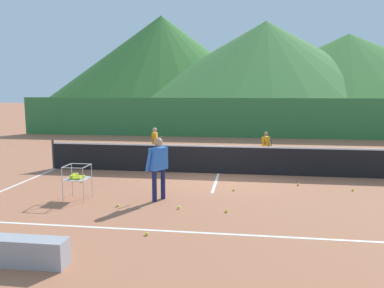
% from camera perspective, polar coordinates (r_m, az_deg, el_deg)
% --- Properties ---
extents(ground_plane, '(120.00, 120.00, 0.00)m').
position_cam_1_polar(ground_plane, '(13.17, 3.97, -4.40)').
color(ground_plane, '#A86647').
extents(line_baseline_near, '(11.87, 0.08, 0.01)m').
position_cam_1_polar(line_baseline_near, '(7.92, 1.07, -13.05)').
color(line_baseline_near, white).
rests_on(line_baseline_near, ground).
extents(line_baseline_far, '(11.87, 0.08, 0.01)m').
position_cam_1_polar(line_baseline_far, '(18.09, 5.10, -0.94)').
color(line_baseline_far, white).
rests_on(line_baseline_far, ground).
extents(line_sideline_west, '(0.08, 10.51, 0.01)m').
position_cam_1_polar(line_sideline_west, '(14.80, -19.64, -3.45)').
color(line_sideline_west, white).
rests_on(line_sideline_west, ground).
extents(line_service_center, '(0.08, 5.08, 0.01)m').
position_cam_1_polar(line_service_center, '(13.17, 3.97, -4.39)').
color(line_service_center, white).
rests_on(line_service_center, ground).
extents(tennis_net, '(12.06, 0.08, 1.05)m').
position_cam_1_polar(tennis_net, '(13.07, 3.99, -2.27)').
color(tennis_net, '#333338').
rests_on(tennis_net, ground).
extents(instructor, '(0.55, 0.82, 1.64)m').
position_cam_1_polar(instructor, '(9.90, -5.03, -2.81)').
color(instructor, '#191E4C').
rests_on(instructor, ground).
extents(student_0, '(0.44, 0.62, 1.33)m').
position_cam_1_polar(student_0, '(15.49, -5.52, 0.49)').
color(student_0, silver).
rests_on(student_0, ground).
extents(student_1, '(0.40, 0.67, 1.19)m').
position_cam_1_polar(student_1, '(15.40, 10.93, 0.03)').
color(student_1, navy).
rests_on(student_1, ground).
extents(ball_cart, '(0.58, 0.58, 0.90)m').
position_cam_1_polar(ball_cart, '(10.49, -16.80, -4.72)').
color(ball_cart, '#B7B7BC').
rests_on(ball_cart, ground).
extents(tennis_ball_0, '(0.07, 0.07, 0.07)m').
position_cam_1_polar(tennis_ball_0, '(9.17, 5.15, -9.86)').
color(tennis_ball_0, yellow).
rests_on(tennis_ball_0, ground).
extents(tennis_ball_1, '(0.07, 0.07, 0.07)m').
position_cam_1_polar(tennis_ball_1, '(11.87, 22.80, -6.29)').
color(tennis_ball_1, yellow).
rests_on(tennis_ball_1, ground).
extents(tennis_ball_2, '(0.07, 0.07, 0.07)m').
position_cam_1_polar(tennis_ball_2, '(7.83, -6.73, -13.12)').
color(tennis_ball_2, yellow).
rests_on(tennis_ball_2, ground).
extents(tennis_ball_3, '(0.07, 0.07, 0.07)m').
position_cam_1_polar(tennis_ball_3, '(9.38, -1.99, -9.42)').
color(tennis_ball_3, yellow).
rests_on(tennis_ball_3, ground).
extents(tennis_ball_4, '(0.07, 0.07, 0.07)m').
position_cam_1_polar(tennis_ball_4, '(11.02, 6.23, -6.76)').
color(tennis_ball_4, yellow).
rests_on(tennis_ball_4, ground).
extents(tennis_ball_5, '(0.07, 0.07, 0.07)m').
position_cam_1_polar(tennis_ball_5, '(12.42, -16.03, -5.33)').
color(tennis_ball_5, yellow).
rests_on(tennis_ball_5, ground).
extents(tennis_ball_6, '(0.07, 0.07, 0.07)m').
position_cam_1_polar(tennis_ball_6, '(9.72, -10.96, -8.94)').
color(tennis_ball_6, yellow).
rests_on(tennis_ball_6, ground).
extents(tennis_ball_7, '(0.07, 0.07, 0.07)m').
position_cam_1_polar(tennis_ball_7, '(11.96, 15.49, -5.82)').
color(tennis_ball_7, yellow).
rests_on(tennis_ball_7, ground).
extents(windscreen_fence, '(26.11, 0.08, 2.34)m').
position_cam_1_polar(windscreen_fence, '(22.80, 5.77, 3.90)').
color(windscreen_fence, '#33753D').
rests_on(windscreen_fence, ground).
extents(courtside_bench, '(1.50, 0.36, 0.46)m').
position_cam_1_polar(courtside_bench, '(7.10, -23.86, -14.40)').
color(courtside_bench, '#99999E').
rests_on(courtside_bench, ground).
extents(hill_0, '(50.99, 50.99, 11.84)m').
position_cam_1_polar(hill_0, '(69.85, 22.06, 10.15)').
color(hill_0, '#38702D').
rests_on(hill_0, ground).
extents(hill_1, '(49.30, 49.30, 13.95)m').
position_cam_1_polar(hill_1, '(66.62, 10.82, 11.63)').
color(hill_1, '#427A38').
rests_on(hill_1, ground).
extents(hill_2, '(44.15, 44.15, 16.24)m').
position_cam_1_polar(hill_2, '(73.61, -4.54, 12.31)').
color(hill_2, '#38702D').
rests_on(hill_2, ground).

